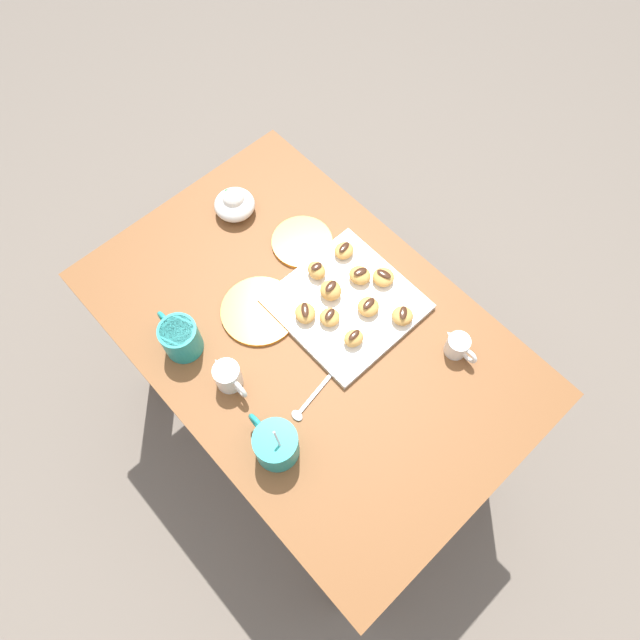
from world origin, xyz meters
The scene contains 31 objects.
ground_plane centered at (0.00, 0.00, 0.00)m, with size 8.00×8.00×0.00m, color #665B51.
dining_table centered at (0.00, 0.00, 0.59)m, with size 1.07×0.70×0.73m.
pastry_plate_square centered at (-0.01, -0.11, 0.74)m, with size 0.30×0.30×0.02m, color silver.
coffee_mug_teal_left centered at (-0.16, 0.24, 0.78)m, with size 0.13×0.09×0.14m.
coffee_mug_teal_right centered at (0.17, 0.24, 0.78)m, with size 0.13×0.09×0.09m.
cream_pitcher_white centered at (0.02, 0.21, 0.77)m, with size 0.10×0.06×0.07m.
ice_cream_bowl centered at (0.38, -0.09, 0.77)m, with size 0.11×0.11×0.08m.
chocolate_sauce_pitcher centered at (-0.27, -0.22, 0.76)m, with size 0.09×0.05×0.06m.
saucer_orange_left centered at (0.12, 0.05, 0.74)m, with size 0.18×0.18×0.01m, color orange.
saucer_orange_right centered at (0.19, -0.16, 0.74)m, with size 0.15×0.15×0.01m, color orange.
loose_spoon_near_saucer centered at (-0.13, 0.11, 0.73)m, with size 0.04×0.16×0.01m.
beignet_0 centered at (0.09, -0.11, 0.77)m, with size 0.04×0.05×0.04m, color #D19347.
chocolate_drizzle_0 centered at (0.09, -0.11, 0.78)m, with size 0.03×0.02×0.01m, color #381E11.
beignet_1 centered at (-0.02, -0.05, 0.76)m, with size 0.05×0.05×0.03m, color #D19347.
chocolate_drizzle_1 centered at (-0.02, -0.05, 0.78)m, with size 0.03×0.02×0.01m, color #381E11.
beignet_2 centered at (0.01, -0.18, 0.76)m, with size 0.05×0.05×0.03m, color #D19347.
chocolate_drizzle_2 centered at (0.01, -0.18, 0.78)m, with size 0.03×0.02×0.01m, color #381E11.
beignet_3 centered at (-0.06, -0.14, 0.76)m, with size 0.05×0.05×0.03m, color #D19347.
chocolate_drizzle_3 centered at (-0.06, -0.14, 0.78)m, with size 0.04×0.02×0.01m, color #381E11.
beignet_4 centered at (-0.10, -0.06, 0.76)m, with size 0.05×0.04×0.03m, color #D19347.
chocolate_drizzle_4 centered at (-0.10, -0.06, 0.78)m, with size 0.03×0.01×0.01m, color #381E11.
beignet_5 centered at (-0.13, -0.18, 0.76)m, with size 0.05×0.05×0.03m, color #D19347.
chocolate_drizzle_5 centered at (-0.13, -0.18, 0.78)m, with size 0.03×0.02×0.01m, color #381E11.
beignet_6 centered at (0.03, -0.10, 0.77)m, with size 0.05×0.05×0.04m, color #D19347.
chocolate_drizzle_6 centered at (0.03, -0.10, 0.79)m, with size 0.04×0.02×0.01m, color #381E11.
beignet_7 centered at (-0.03, -0.22, 0.76)m, with size 0.05×0.05×0.03m, color #D19347.
chocolate_drizzle_7 centered at (-0.03, -0.22, 0.78)m, with size 0.04×0.02×0.01m, color #381E11.
beignet_8 centered at (0.09, -0.20, 0.76)m, with size 0.05×0.05×0.03m, color #D19347.
chocolate_drizzle_8 centered at (0.09, -0.20, 0.78)m, with size 0.04×0.02×0.01m, color #381E11.
beignet_9 centered at (0.03, -0.02, 0.76)m, with size 0.05×0.05×0.03m, color #D19347.
chocolate_drizzle_9 centered at (0.03, -0.02, 0.78)m, with size 0.04×0.02×0.01m, color #381E11.
Camera 1 is at (-0.44, 0.36, 1.96)m, focal length 32.30 mm.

